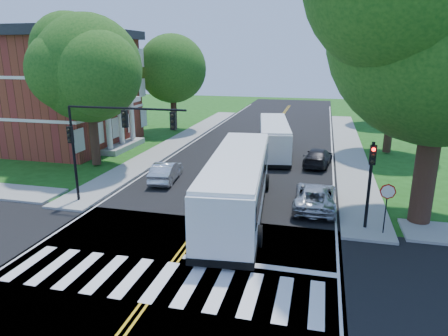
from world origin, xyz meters
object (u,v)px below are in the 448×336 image
(signal_ne, at_px, (371,174))
(bus_follow, at_px, (274,137))
(signal_nw, at_px, (108,132))
(hatchback, at_px, (166,172))
(suv, at_px, (315,196))
(bus_lead, at_px, (238,183))
(dark_sedan, at_px, (318,157))

(signal_ne, relative_size, bus_follow, 0.39)
(signal_ne, bearing_deg, signal_nw, -179.95)
(signal_ne, bearing_deg, hatchback, 158.12)
(signal_ne, xyz_separation_m, hatchback, (-12.83, 5.15, -2.26))
(hatchback, relative_size, suv, 0.83)
(bus_follow, height_order, suv, bus_follow)
(signal_nw, xyz_separation_m, bus_lead, (7.31, 0.70, -2.60))
(signal_nw, distance_m, dark_sedan, 16.99)
(signal_nw, xyz_separation_m, bus_follow, (7.51, 15.07, -2.86))
(signal_ne, height_order, suv, signal_ne)
(signal_nw, bearing_deg, suv, 12.36)
(suv, relative_size, dark_sedan, 1.08)
(dark_sedan, bearing_deg, suv, 97.35)
(bus_follow, bearing_deg, signal_nw, 54.43)
(bus_lead, relative_size, bus_follow, 1.17)
(signal_ne, bearing_deg, dark_sedan, 102.22)
(bus_lead, distance_m, suv, 4.68)
(bus_lead, height_order, bus_follow, bus_lead)
(bus_lead, relative_size, suv, 2.61)
(dark_sedan, bearing_deg, signal_ne, 109.43)
(bus_lead, distance_m, dark_sedan, 12.08)
(signal_nw, relative_size, bus_lead, 0.54)
(bus_follow, xyz_separation_m, suv, (3.97, -12.55, -0.81))
(suv, xyz_separation_m, dark_sedan, (-0.02, 9.47, -0.02))
(suv, bearing_deg, bus_follow, -72.36)
(hatchback, distance_m, suv, 10.59)
(bus_lead, relative_size, dark_sedan, 2.82)
(hatchback, bearing_deg, signal_nw, 69.31)
(signal_nw, relative_size, dark_sedan, 1.53)
(signal_nw, relative_size, suv, 1.42)
(signal_ne, height_order, hatchback, signal_ne)
(bus_follow, relative_size, dark_sedan, 2.42)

